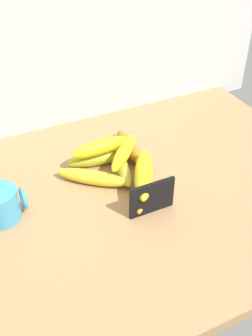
# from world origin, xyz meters

# --- Properties ---
(counter_top) EXTENTS (1.10, 0.76, 0.03)m
(counter_top) POSITION_xyz_m (0.00, 0.00, 0.01)
(counter_top) COLOR #A17B50
(counter_top) RESTS_ON ground
(back_wall) EXTENTS (1.30, 0.02, 0.70)m
(back_wall) POSITION_xyz_m (0.00, 0.39, 0.35)
(back_wall) COLOR silver
(back_wall) RESTS_ON ground
(chalkboard_sign) EXTENTS (0.11, 0.02, 0.08)m
(chalkboard_sign) POSITION_xyz_m (0.02, -0.08, 0.07)
(chalkboard_sign) COLOR black
(chalkboard_sign) RESTS_ON counter_top
(coffee_mug) EXTENTS (0.10, 0.09, 0.08)m
(coffee_mug) POSITION_xyz_m (-0.29, 0.05, 0.07)
(coffee_mug) COLOR #3D93BC
(coffee_mug) RESTS_ON counter_top
(banana_0) EXTENTS (0.17, 0.15, 0.04)m
(banana_0) POSITION_xyz_m (-0.06, 0.08, 0.05)
(banana_0) COLOR yellow
(banana_0) RESTS_ON counter_top
(banana_1) EXTENTS (0.17, 0.06, 0.04)m
(banana_1) POSITION_xyz_m (-0.02, 0.14, 0.05)
(banana_1) COLOR gold
(banana_1) RESTS_ON counter_top
(banana_2) EXTENTS (0.05, 0.17, 0.04)m
(banana_2) POSITION_xyz_m (0.08, 0.16, 0.05)
(banana_2) COLOR #A27319
(banana_2) RESTS_ON counter_top
(banana_3) EXTENTS (0.14, 0.19, 0.03)m
(banana_3) POSITION_xyz_m (0.04, -0.00, 0.05)
(banana_3) COLOR #C58F18
(banana_3) RESTS_ON counter_top
(banana_4) EXTENTS (0.07, 0.17, 0.04)m
(banana_4) POSITION_xyz_m (0.02, 0.09, 0.05)
(banana_4) COLOR gold
(banana_4) RESTS_ON counter_top
(banana_5) EXTENTS (0.14, 0.14, 0.04)m
(banana_5) POSITION_xyz_m (0.04, 0.10, 0.08)
(banana_5) COLOR yellow
(banana_5) RESTS_ON banana_4
(banana_6) EXTENTS (0.13, 0.19, 0.04)m
(banana_6) POSITION_xyz_m (0.04, -0.01, 0.09)
(banana_6) COLOR yellow
(banana_6) RESTS_ON banana_3
(banana_7) EXTENTS (0.17, 0.05, 0.04)m
(banana_7) POSITION_xyz_m (-0.01, 0.14, 0.09)
(banana_7) COLOR yellow
(banana_7) RESTS_ON banana_1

